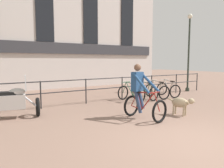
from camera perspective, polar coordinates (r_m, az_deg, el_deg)
ground_plane at (r=5.36m, az=19.80°, el=-13.85°), size 60.00×60.00×0.00m
canal_railing at (r=9.21m, az=-6.84°, el=-0.75°), size 15.05×0.05×1.05m
building_facade at (r=15.02m, az=-17.65°, el=20.04°), size 18.00×0.72×11.04m
cyclist_with_bike at (r=6.82m, az=7.68°, el=-2.67°), size 0.85×1.26×1.70m
dog at (r=7.56m, az=17.64°, el=-4.71°), size 0.43×0.91×0.61m
parked_motorcycle at (r=7.46m, az=-25.12°, el=-4.02°), size 1.80×0.97×1.35m
parked_bicycle_near_lamp at (r=9.73m, az=5.09°, el=-2.45°), size 0.81×1.19×0.86m
parked_bicycle_mid_left at (r=10.23m, az=8.56°, el=-2.07°), size 0.80×1.19×0.86m
parked_bicycle_mid_right at (r=10.77m, az=11.69°, el=-1.72°), size 0.78×1.17×0.86m
parked_bicycle_far_end at (r=11.34m, az=14.51°, el=-1.40°), size 0.84×1.21×0.86m
street_lamp at (r=13.65m, az=19.43°, el=8.75°), size 0.28×0.28×4.49m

